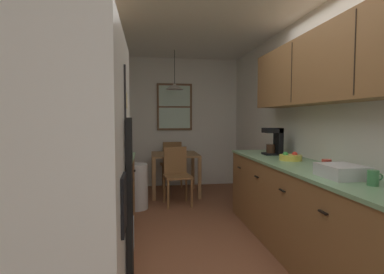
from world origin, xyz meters
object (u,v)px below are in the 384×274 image
object	(u,v)px
stove_range	(77,251)
coffee_maker	(275,141)
refrigerator	(44,236)
dining_chair_near	(177,173)
fruit_bowl	(291,157)
dining_table	(175,160)
dish_rack	(341,171)
storage_canister	(90,163)
microwave_over_range	(55,70)
mug_by_coffeemaker	(327,165)
trash_bin	(136,187)
table_serving_bowl	(181,152)
mug_spare	(373,178)
dining_chair_far	(171,162)

from	to	relation	value
stove_range	coffee_maker	bearing A→B (deg)	37.14
refrigerator	coffee_maker	bearing A→B (deg)	48.65
dining_chair_near	fruit_bowl	world-z (taller)	fruit_bowl
dining_table	dish_rack	world-z (taller)	dish_rack
refrigerator	storage_canister	distance (m)	1.30
microwave_over_range	mug_by_coffeemaker	world-z (taller)	microwave_over_range
stove_range	trash_bin	bearing A→B (deg)	83.33
fruit_bowl	dish_rack	world-z (taller)	dish_rack
trash_bin	table_serving_bowl	size ratio (longest dim) A/B	3.75
trash_bin	fruit_bowl	bearing A→B (deg)	-40.60
fruit_bowl	refrigerator	bearing A→B (deg)	-138.04
mug_spare	fruit_bowl	world-z (taller)	mug_spare
dining_table	fruit_bowl	xyz separation A→B (m)	(1.06, -2.27, 0.33)
trash_bin	mug_by_coffeemaker	world-z (taller)	mug_by_coffeemaker
storage_canister	coffee_maker	size ratio (longest dim) A/B	0.52
dining_table	mug_spare	world-z (taller)	mug_spare
dining_chair_far	mug_by_coffeemaker	bearing A→B (deg)	-73.40
dining_table	dining_chair_near	size ratio (longest dim) A/B	0.92
dining_chair_near	storage_canister	distance (m)	2.38
mug_by_coffeemaker	stove_range	bearing A→B (deg)	-170.21
trash_bin	dish_rack	bearing A→B (deg)	-56.00
refrigerator	coffee_maker	distance (m)	3.07
dish_rack	trash_bin	bearing A→B (deg)	124.00
fruit_bowl	mug_spare	bearing A→B (deg)	-91.20
coffee_maker	table_serving_bowl	xyz separation A→B (m)	(-1.00, 1.73, -0.31)
trash_bin	dining_table	bearing A→B (deg)	50.50
storage_canister	table_serving_bowl	xyz separation A→B (m)	(1.06, 2.73, -0.23)
dining_table	dining_chair_near	distance (m)	0.63
dining_chair_near	mug_spare	distance (m)	3.14
dish_rack	dining_table	bearing A→B (deg)	107.02
coffee_maker	storage_canister	bearing A→B (deg)	-154.13
dining_table	coffee_maker	world-z (taller)	coffee_maker
dining_table	trash_bin	size ratio (longest dim) A/B	1.22
refrigerator	dish_rack	size ratio (longest dim) A/B	5.07
coffee_maker	table_serving_bowl	world-z (taller)	coffee_maker
microwave_over_range	dining_chair_near	xyz separation A→B (m)	(1.04, 2.70, -1.17)
trash_bin	fruit_bowl	distance (m)	2.34
refrigerator	table_serving_bowl	distance (m)	4.16
mug_by_coffeemaker	fruit_bowl	xyz separation A→B (m)	(0.01, 0.70, -0.02)
table_serving_bowl	stove_range	bearing A→B (deg)	-107.79
mug_by_coffeemaker	fruit_bowl	size ratio (longest dim) A/B	0.49
mug_by_coffeemaker	dish_rack	bearing A→B (deg)	-101.02
trash_bin	table_serving_bowl	xyz separation A→B (m)	(0.76, 0.77, 0.43)
table_serving_bowl	mug_by_coffeemaker	bearing A→B (deg)	-72.14
refrigerator	trash_bin	size ratio (longest dim) A/B	2.56
dining_chair_far	trash_bin	distance (m)	1.57
microwave_over_range	table_serving_bowl	size ratio (longest dim) A/B	3.37
mug_spare	table_serving_bowl	bearing A→B (deg)	104.87
dining_chair_near	dining_chair_far	world-z (taller)	same
dining_chair_near	table_serving_bowl	distance (m)	0.66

